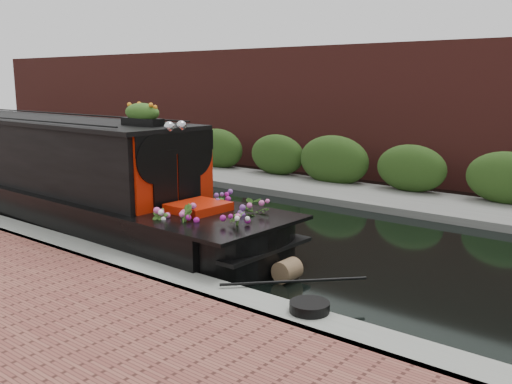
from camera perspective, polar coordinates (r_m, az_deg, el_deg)
The scene contains 8 objects.
ground at distance 12.13m, azimuth -4.59°, elevation -3.00°, with size 80.00×80.00×0.00m, color black.
near_bank_coping at distance 10.10m, azimuth -17.66°, elevation -6.43°, with size 40.00×0.60×0.50m, color gray.
far_bank_path at distance 15.37m, azimuth 6.24°, elevation -0.01°, with size 40.00×2.40×0.34m, color slate.
far_hedge at distance 16.13m, azimuth 7.98°, elevation 0.47°, with size 40.00×1.10×2.80m, color #264316.
far_brick_wall at distance 17.93m, azimuth 11.45°, elevation 1.43°, with size 40.00×1.00×8.00m, color #59231E.
narrowboat at distance 13.17m, azimuth -20.21°, elevation 1.16°, with size 11.95×2.34×2.78m.
rope_fender at distance 8.60m, azimuth 3.15°, elevation -7.82°, with size 0.33×0.33×0.37m, color brown.
coiled_mooring_rope at distance 6.93m, azimuth 5.37°, elevation -11.37°, with size 0.48×0.48×0.12m, color black.
Camera 1 is at (8.13, -8.51, 2.96)m, focal length 40.00 mm.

